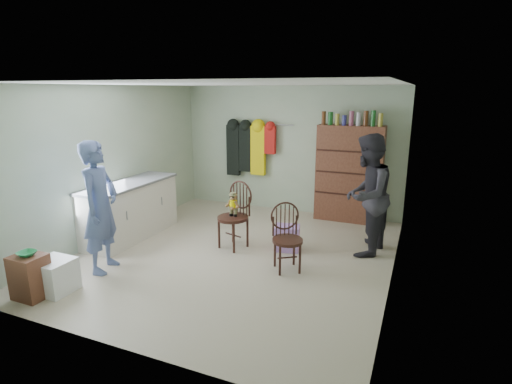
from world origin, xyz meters
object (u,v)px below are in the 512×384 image
at_px(counter, 131,210).
at_px(chair_far, 287,234).
at_px(dresser, 349,173).
at_px(chair_front, 235,211).

bearing_deg(counter, chair_far, -3.75).
bearing_deg(counter, dresser, 35.68).
relative_size(counter, dresser, 0.90).
bearing_deg(chair_front, counter, -155.32).
relative_size(chair_front, chair_far, 1.12).
relative_size(chair_front, dresser, 0.51).
distance_m(counter, chair_far, 2.82).
bearing_deg(chair_front, dresser, 72.05).
distance_m(counter, chair_front, 1.84).
xyz_separation_m(chair_far, dresser, (0.38, 2.48, 0.42)).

